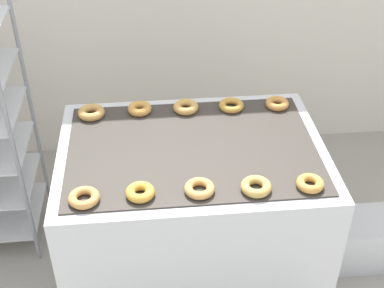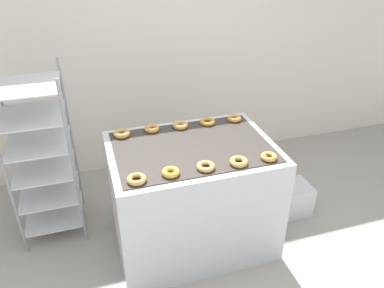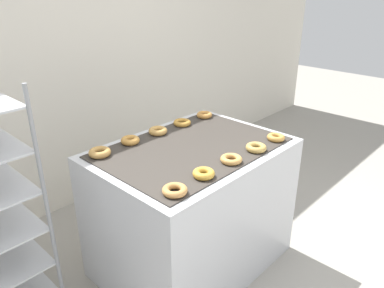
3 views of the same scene
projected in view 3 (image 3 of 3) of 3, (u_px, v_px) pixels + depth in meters
name	position (u px, v px, depth m)	size (l,w,h in m)	color
wall_back	(72.00, 52.00, 3.18)	(8.00, 0.05, 2.80)	silver
fryer_machine	(192.00, 208.00, 2.67)	(1.29, 0.93, 0.96)	silver
glaze_bin	(260.00, 190.00, 3.52)	(0.37, 0.29, 0.31)	silver
donut_near_leftmost	(175.00, 190.00, 1.93)	(0.13, 0.13, 0.04)	#C48A49
donut_near_left	(204.00, 174.00, 2.09)	(0.13, 0.13, 0.04)	gold
donut_near_center	(231.00, 159.00, 2.26)	(0.13, 0.13, 0.04)	tan
donut_near_right	(256.00, 148.00, 2.41)	(0.13, 0.13, 0.04)	tan
donut_near_rightmost	(276.00, 137.00, 2.57)	(0.12, 0.12, 0.04)	#C68D3F
donut_far_leftmost	(100.00, 152.00, 2.34)	(0.14, 0.14, 0.04)	tan
donut_far_left	(130.00, 140.00, 2.52)	(0.13, 0.13, 0.04)	#C88C3F
donut_far_center	(158.00, 131.00, 2.68)	(0.13, 0.13, 0.04)	tan
donut_far_right	(182.00, 123.00, 2.84)	(0.13, 0.13, 0.04)	#C18936
donut_far_rightmost	(204.00, 115.00, 3.00)	(0.12, 0.12, 0.04)	#C7863E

